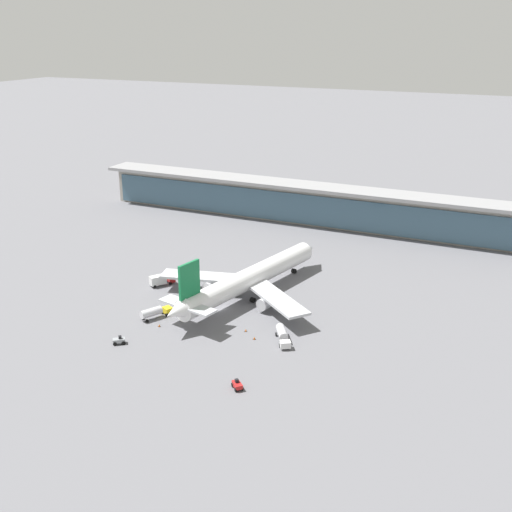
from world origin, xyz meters
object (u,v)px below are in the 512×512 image
airliner_on_stand (247,279)px  service_truck_mid_apron_white (283,335)px  safety_cone_bravo (254,338)px  service_truck_on_taxiway_red (161,280)px  service_truck_near_nose_grey (119,340)px  service_truck_under_wing_yellow (155,312)px  safety_cone_alpha (159,325)px  service_truck_by_tail_red (237,385)px  safety_cone_charlie (246,330)px

airliner_on_stand → service_truck_mid_apron_white: (18.65, -19.71, -3.67)m
airliner_on_stand → safety_cone_bravo: 25.28m
safety_cone_bravo → airliner_on_stand: bearing=119.4°
service_truck_on_taxiway_red → service_truck_near_nose_grey: bearing=-72.9°
service_truck_under_wing_yellow → safety_cone_alpha: size_ratio=12.41×
service_truck_by_tail_red → safety_cone_bravo: bearing=105.6°
safety_cone_alpha → safety_cone_bravo: same height
service_truck_on_taxiway_red → safety_cone_charlie: 38.34m
airliner_on_stand → service_truck_under_wing_yellow: (-15.83, -21.58, -3.67)m
safety_cone_bravo → safety_cone_charlie: (-3.68, 2.95, 0.00)m
service_truck_near_nose_grey → safety_cone_charlie: 30.38m
service_truck_on_taxiway_red → safety_cone_charlie: size_ratio=10.50×
airliner_on_stand → service_truck_under_wing_yellow: airliner_on_stand is taller
safety_cone_alpha → airliner_on_stand: bearing=64.2°
service_truck_near_nose_grey → service_truck_mid_apron_white: (34.44, 17.21, 0.83)m
service_truck_under_wing_yellow → service_truck_near_nose_grey: bearing=-89.9°
service_truck_mid_apron_white → safety_cone_charlie: service_truck_mid_apron_white is taller
service_truck_on_taxiway_red → service_truck_under_wing_yellow: bearing=-60.9°
service_truck_under_wing_yellow → service_truck_by_tail_red: (33.90, -21.19, -0.83)m
service_truck_near_nose_grey → service_truck_on_taxiway_red: size_ratio=0.45×
service_truck_on_taxiway_red → safety_cone_alpha: (14.12, -22.62, -1.37)m
safety_cone_bravo → service_truck_on_taxiway_red: bearing=153.8°
service_truck_under_wing_yellow → service_truck_by_tail_red: size_ratio=2.68×
airliner_on_stand → service_truck_by_tail_red: airliner_on_stand is taller
service_truck_near_nose_grey → safety_cone_alpha: service_truck_near_nose_grey is taller
airliner_on_stand → service_truck_near_nose_grey: bearing=-113.2°
service_truck_near_nose_grey → service_truck_by_tail_red: (33.86, -5.85, 0.00)m
airliner_on_stand → service_truck_mid_apron_white: bearing=-46.6°
service_truck_near_nose_grey → service_truck_under_wing_yellow: 15.36m
service_truck_under_wing_yellow → service_truck_on_taxiway_red: 21.66m
service_truck_mid_apron_white → service_truck_on_taxiway_red: (-45.00, 17.06, -0.02)m
service_truck_near_nose_grey → safety_cone_charlie: (24.26, 18.28, -0.56)m
service_truck_mid_apron_white → safety_cone_charlie: size_ratio=12.13×
service_truck_on_taxiway_red → safety_cone_alpha: bearing=-58.0°
service_truck_under_wing_yellow → service_truck_mid_apron_white: bearing=3.1°
safety_cone_alpha → safety_cone_bravo: 24.65m
airliner_on_stand → safety_cone_charlie: (8.47, -18.64, -5.06)m
service_truck_mid_apron_white → service_truck_by_tail_red: bearing=-91.4°
service_truck_near_nose_grey → service_truck_by_tail_red: 34.37m
service_truck_near_nose_grey → service_truck_mid_apron_white: size_ratio=0.39×
service_truck_by_tail_red → service_truck_mid_apron_white: bearing=88.6°
safety_cone_charlie → safety_cone_bravo: bearing=-38.7°
airliner_on_stand → safety_cone_alpha: 28.53m
service_truck_by_tail_red → safety_cone_bravo: size_ratio=4.63×
airliner_on_stand → service_truck_near_nose_grey: size_ratio=19.28×
service_truck_near_nose_grey → safety_cone_charlie: bearing=37.0°
service_truck_mid_apron_white → safety_cone_charlie: 10.33m
service_truck_on_taxiway_red → safety_cone_charlie: (34.82, -15.99, -1.37)m
service_truck_on_taxiway_red → safety_cone_bravo: service_truck_on_taxiway_red is taller
service_truck_near_nose_grey → service_truck_under_wing_yellow: bearing=90.1°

